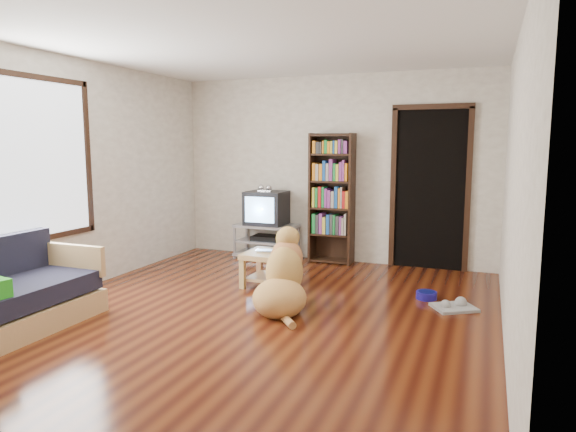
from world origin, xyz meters
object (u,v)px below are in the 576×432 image
(dog_bowl, at_px, (426,295))
(crt_tv, at_px, (267,207))
(grey_rag, at_px, (454,308))
(coffee_table, at_px, (269,262))
(bookshelf, at_px, (332,191))
(laptop, at_px, (268,252))
(tv_stand, at_px, (267,240))
(dog, at_px, (283,280))

(dog_bowl, bearing_deg, crt_tv, 152.99)
(grey_rag, distance_m, coffee_table, 2.11)
(grey_rag, xyz_separation_m, bookshelf, (-1.75, 1.55, 0.99))
(laptop, bearing_deg, tv_stand, 101.04)
(tv_stand, height_order, dog, dog)
(dog_bowl, bearing_deg, dog, -145.37)
(dog_bowl, relative_size, crt_tv, 0.38)
(coffee_table, bearing_deg, crt_tv, 114.57)
(coffee_table, bearing_deg, laptop, -90.00)
(crt_tv, bearing_deg, dog_bowl, -27.01)
(crt_tv, bearing_deg, coffee_table, -65.43)
(dog_bowl, distance_m, crt_tv, 2.79)
(dog_bowl, distance_m, grey_rag, 0.39)
(dog, bearing_deg, laptop, 123.08)
(dog_bowl, distance_m, dog, 1.61)
(laptop, height_order, dog_bowl, laptop)
(crt_tv, height_order, dog, crt_tv)
(laptop, relative_size, bookshelf, 0.17)
(grey_rag, relative_size, coffee_table, 0.73)
(laptop, distance_m, crt_tv, 1.55)
(grey_rag, height_order, tv_stand, tv_stand)
(dog_bowl, distance_m, bookshelf, 2.17)
(laptop, xyz_separation_m, dog_bowl, (1.79, 0.16, -0.37))
(dog_bowl, height_order, tv_stand, tv_stand)
(laptop, relative_size, tv_stand, 0.34)
(crt_tv, bearing_deg, dog, -62.59)
(tv_stand, distance_m, bookshelf, 1.20)
(crt_tv, distance_m, coffee_table, 1.56)
(crt_tv, bearing_deg, tv_stand, -90.00)
(dog, bearing_deg, tv_stand, 117.66)
(dog_bowl, height_order, bookshelf, bookshelf)
(dog_bowl, xyz_separation_m, dog, (-1.30, -0.90, 0.27))
(laptop, distance_m, bookshelf, 1.60)
(tv_stand, distance_m, crt_tv, 0.47)
(coffee_table, bearing_deg, grey_rag, -3.40)
(dog_bowl, bearing_deg, coffee_table, -175.96)
(grey_rag, bearing_deg, coffee_table, 176.60)
(laptop, bearing_deg, dog_bowl, -8.40)
(laptop, xyz_separation_m, bookshelf, (0.33, 1.45, 0.59))
(laptop, xyz_separation_m, crt_tv, (-0.62, 1.38, 0.33))
(dog, bearing_deg, crt_tv, 117.41)
(dog_bowl, relative_size, coffee_table, 0.40)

